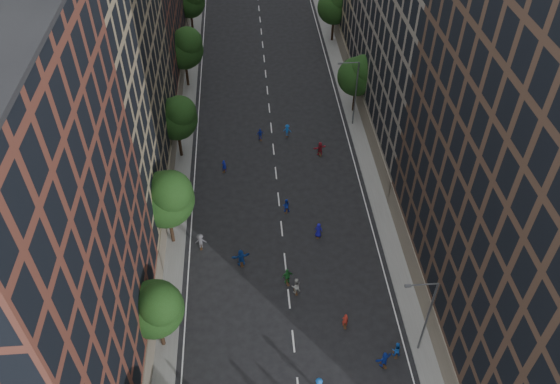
# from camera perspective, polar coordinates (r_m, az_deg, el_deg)

# --- Properties ---
(ground) EXTENTS (240.00, 240.00, 0.00)m
(ground) POSITION_cam_1_polar(r_m,az_deg,el_deg) (67.00, -0.66, 4.23)
(ground) COLOR black
(ground) RESTS_ON ground
(sidewalk_left) EXTENTS (4.00, 105.00, 0.15)m
(sidewalk_left) POSITION_cam_1_polar(r_m,az_deg,el_deg) (73.45, -10.51, 7.42)
(sidewalk_left) COLOR slate
(sidewalk_left) RESTS_ON ground
(sidewalk_right) EXTENTS (4.00, 105.00, 0.15)m
(sidewalk_right) POSITION_cam_1_polar(r_m,az_deg,el_deg) (74.44, 8.31, 8.24)
(sidewalk_right) COLOR slate
(sidewalk_right) RESTS_ON ground
(bldg_left_a) EXTENTS (14.00, 22.00, 30.00)m
(bldg_left_a) POSITION_cam_1_polar(r_m,az_deg,el_deg) (38.89, -27.12, -6.78)
(bldg_left_a) COLOR #582C21
(bldg_left_a) RESTS_ON ground
(bldg_left_b) EXTENTS (14.00, 26.00, 34.00)m
(bldg_left_b) POSITION_cam_1_polar(r_m,az_deg,el_deg) (55.74, -20.93, 13.61)
(bldg_left_b) COLOR #817155
(bldg_left_b) RESTS_ON ground
(bldg_right_b) EXTENTS (14.00, 28.00, 33.00)m
(bldg_right_b) POSITION_cam_1_polar(r_m,az_deg,el_deg) (65.56, 16.71, 18.42)
(bldg_right_b) COLOR #70665C
(bldg_right_b) RESTS_ON ground
(tree_left_1) EXTENTS (4.80, 4.80, 8.21)m
(tree_left_1) POSITION_cam_1_polar(r_m,az_deg,el_deg) (45.35, -12.83, -11.71)
(tree_left_1) COLOR black
(tree_left_1) RESTS_ON ground
(tree_left_2) EXTENTS (5.60, 5.60, 9.45)m
(tree_left_2) POSITION_cam_1_polar(r_m,az_deg,el_deg) (52.63, -11.73, -0.55)
(tree_left_2) COLOR black
(tree_left_2) RESTS_ON ground
(tree_left_3) EXTENTS (5.00, 5.00, 8.58)m
(tree_left_3) POSITION_cam_1_polar(r_m,az_deg,el_deg) (63.85, -10.70, 7.72)
(tree_left_3) COLOR black
(tree_left_3) RESTS_ON ground
(tree_left_4) EXTENTS (5.40, 5.40, 9.08)m
(tree_left_4) POSITION_cam_1_polar(r_m,az_deg,el_deg) (77.34, -9.92, 14.68)
(tree_left_4) COLOR black
(tree_left_4) RESTS_ON ground
(tree_left_5) EXTENTS (4.80, 4.80, 8.33)m
(tree_left_5) POSITION_cam_1_polar(r_m,az_deg,el_deg) (91.95, -9.33, 19.13)
(tree_left_5) COLOR black
(tree_left_5) RESTS_ON ground
(tree_right_a) EXTENTS (5.00, 5.00, 8.39)m
(tree_right_a) POSITION_cam_1_polar(r_m,az_deg,el_deg) (71.66, 8.21, 12.05)
(tree_right_a) COLOR black
(tree_right_a) RESTS_ON ground
(tree_right_b) EXTENTS (5.20, 5.20, 8.83)m
(tree_right_b) POSITION_cam_1_polar(r_m,az_deg,el_deg) (88.99, 5.84, 18.83)
(tree_right_b) COLOR black
(tree_right_b) RESTS_ON ground
(streetlamp_near) EXTENTS (2.64, 0.22, 9.06)m
(streetlamp_near) POSITION_cam_1_polar(r_m,az_deg,el_deg) (45.91, 15.00, -12.18)
(streetlamp_near) COLOR #595B60
(streetlamp_near) RESTS_ON ground
(streetlamp_far) EXTENTS (2.64, 0.22, 9.06)m
(streetlamp_far) POSITION_cam_1_polar(r_m,az_deg,el_deg) (69.31, 7.76, 10.51)
(streetlamp_far) COLOR #595B60
(streetlamp_far) RESTS_ON ground
(skater_2) EXTENTS (0.80, 0.62, 1.64)m
(skater_2) POSITION_cam_1_polar(r_m,az_deg,el_deg) (48.75, 12.03, -15.80)
(skater_2) COLOR blue
(skater_2) RESTS_ON ground
(skater_5) EXTENTS (1.62, 1.07, 1.68)m
(skater_5) POSITION_cam_1_polar(r_m,az_deg,el_deg) (48.03, 10.84, -16.83)
(skater_5) COLOR navy
(skater_5) RESTS_ON ground
(skater_7) EXTENTS (0.59, 0.40, 1.58)m
(skater_7) POSITION_cam_1_polar(r_m,az_deg,el_deg) (49.68, 6.81, -13.17)
(skater_7) COLOR #A4261B
(skater_7) RESTS_ON ground
(skater_8) EXTENTS (0.99, 0.83, 1.83)m
(skater_8) POSITION_cam_1_polar(r_m,az_deg,el_deg) (51.39, 1.67, -9.81)
(skater_8) COLOR #B7B7B3
(skater_8) RESTS_ON ground
(skater_9) EXTENTS (1.17, 0.69, 1.79)m
(skater_9) POSITION_cam_1_polar(r_m,az_deg,el_deg) (55.56, -8.30, -5.13)
(skater_9) COLOR #444349
(skater_9) RESTS_ON ground
(skater_10) EXTENTS (1.20, 0.70, 1.92)m
(skater_10) POSITION_cam_1_polar(r_m,az_deg,el_deg) (52.01, 0.78, -8.84)
(skater_10) COLOR #21702D
(skater_10) RESTS_ON ground
(skater_11) EXTENTS (1.88, 0.94, 1.94)m
(skater_11) POSITION_cam_1_polar(r_m,az_deg,el_deg) (53.59, -4.09, -6.88)
(skater_11) COLOR #123B97
(skater_11) RESTS_ON ground
(skater_12) EXTENTS (0.97, 0.77, 1.72)m
(skater_12) POSITION_cam_1_polar(r_m,az_deg,el_deg) (56.19, 4.04, -4.03)
(skater_12) COLOR #14118F
(skater_12) RESTS_ON ground
(skater_13) EXTENTS (0.68, 0.58, 1.57)m
(skater_13) POSITION_cam_1_polar(r_m,az_deg,el_deg) (64.00, -5.86, 2.72)
(skater_13) COLOR #1520B0
(skater_13) RESTS_ON ground
(skater_14) EXTENTS (0.89, 0.73, 1.67)m
(skater_14) POSITION_cam_1_polar(r_m,az_deg,el_deg) (58.65, 0.64, -1.44)
(skater_14) COLOR #1630B5
(skater_14) RESTS_ON ground
(skater_15) EXTENTS (1.17, 0.86, 1.62)m
(skater_15) POSITION_cam_1_polar(r_m,az_deg,el_deg) (69.10, 0.75, 6.44)
(skater_15) COLOR blue
(skater_15) RESTS_ON ground
(skater_16) EXTENTS (0.96, 0.55, 1.53)m
(skater_16) POSITION_cam_1_polar(r_m,az_deg,el_deg) (68.55, -2.07, 6.03)
(skater_16) COLOR #162AB5
(skater_16) RESTS_ON ground
(skater_17) EXTENTS (1.71, 0.95, 1.76)m
(skater_17) POSITION_cam_1_polar(r_m,az_deg,el_deg) (66.19, 4.20, 4.52)
(skater_17) COLOR maroon
(skater_17) RESTS_ON ground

